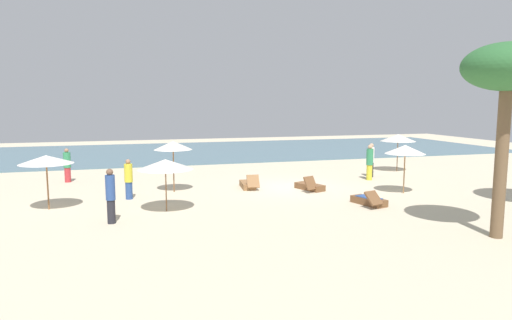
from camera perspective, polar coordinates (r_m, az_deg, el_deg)
name	(u,v)px	position (r m, az deg, el deg)	size (l,w,h in m)	color
ground_plane	(291,188)	(21.93, 4.44, -3.49)	(60.00, 60.00, 0.00)	beige
ocean_water	(220,151)	(38.14, -4.59, 1.17)	(48.00, 16.00, 0.06)	slate
umbrella_0	(405,149)	(21.35, 18.20, 1.26)	(1.79, 1.79, 2.19)	olive
umbrella_1	(398,138)	(28.03, 17.39, 2.68)	(2.03, 2.03, 2.21)	brown
umbrella_2	(46,160)	(18.96, -24.83, 0.04)	(1.99, 1.99, 2.10)	brown
umbrella_3	(173,145)	(20.92, -10.36, 1.80)	(1.73, 1.73, 2.34)	brown
umbrella_4	(165,164)	(17.28, -11.29, -0.54)	(2.10, 2.10, 1.98)	brown
lounger_0	(310,186)	(21.45, 6.75, -3.30)	(1.14, 1.74, 0.74)	brown
lounger_1	(248,185)	(21.76, -0.99, -3.10)	(0.76, 1.71, 0.72)	olive
lounger_3	(369,201)	(18.81, 14.01, -4.96)	(1.04, 1.80, 0.66)	brown
person_0	(370,162)	(24.61, 14.06, -0.27)	(0.38, 0.38, 1.87)	yellow
person_1	(67,165)	(25.17, -22.59, -0.61)	(0.43, 0.43, 1.74)	#BF3338
person_2	(129,179)	(19.95, -15.69, -2.32)	(0.40, 0.40, 1.71)	#2D4C8C
person_3	(371,160)	(25.62, 14.24, 0.01)	(0.43, 0.43, 1.85)	#26262D
person_4	(111,195)	(16.14, -17.77, -4.26)	(0.39, 0.39, 1.88)	#26262D
palm_2	(507,73)	(15.34, 28.99, 9.56)	(2.58, 2.58, 5.83)	brown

